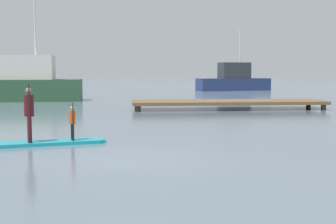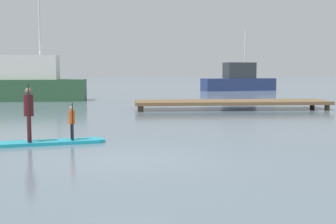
{
  "view_description": "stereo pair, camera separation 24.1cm",
  "coord_description": "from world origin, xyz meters",
  "px_view_note": "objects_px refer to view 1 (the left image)",
  "views": [
    {
      "loc": [
        -0.07,
        -11.72,
        2.25
      ],
      "look_at": [
        1.43,
        3.87,
        0.82
      ],
      "focal_mm": 50.07,
      "sensor_mm": 36.0,
      "label": 1
    },
    {
      "loc": [
        0.17,
        -11.74,
        2.25
      ],
      "look_at": [
        1.43,
        3.87,
        0.82
      ],
      "focal_mm": 50.07,
      "sensor_mm": 36.0,
      "label": 2
    }
  ],
  "objects_px": {
    "paddleboard_near": "(42,143)",
    "fishing_boat_green_midground": "(234,80)",
    "paddler_child_solo": "(72,121)",
    "fishing_boat_white_large": "(13,84)",
    "paddler_adult": "(29,111)"
  },
  "relations": [
    {
      "from": "paddleboard_near",
      "to": "fishing_boat_green_midground",
      "type": "xyz_separation_m",
      "value": [
        14.12,
        34.66,
        1.05
      ]
    },
    {
      "from": "paddleboard_near",
      "to": "paddler_child_solo",
      "type": "bearing_deg",
      "value": 12.68
    },
    {
      "from": "paddleboard_near",
      "to": "fishing_boat_green_midground",
      "type": "relative_size",
      "value": 0.46
    },
    {
      "from": "paddleboard_near",
      "to": "fishing_boat_white_large",
      "type": "bearing_deg",
      "value": 105.01
    },
    {
      "from": "paddler_child_solo",
      "to": "fishing_boat_white_large",
      "type": "relative_size",
      "value": 0.11
    },
    {
      "from": "paddleboard_near",
      "to": "fishing_boat_white_large",
      "type": "xyz_separation_m",
      "value": [
        -5.39,
        20.09,
        1.13
      ]
    },
    {
      "from": "paddler_adult",
      "to": "fishing_boat_green_midground",
      "type": "height_order",
      "value": "fishing_boat_green_midground"
    },
    {
      "from": "fishing_boat_white_large",
      "to": "paddler_child_solo",
      "type": "bearing_deg",
      "value": -72.48
    },
    {
      "from": "paddler_child_solo",
      "to": "paddleboard_near",
      "type": "bearing_deg",
      "value": -167.32
    },
    {
      "from": "fishing_boat_white_large",
      "to": "fishing_boat_green_midground",
      "type": "height_order",
      "value": "fishing_boat_white_large"
    },
    {
      "from": "paddler_child_solo",
      "to": "fishing_boat_white_large",
      "type": "height_order",
      "value": "fishing_boat_white_large"
    },
    {
      "from": "paddler_adult",
      "to": "paddler_child_solo",
      "type": "xyz_separation_m",
      "value": [
        1.22,
        0.29,
        -0.35
      ]
    },
    {
      "from": "fishing_boat_white_large",
      "to": "paddleboard_near",
      "type": "bearing_deg",
      "value": -74.99
    },
    {
      "from": "paddler_adult",
      "to": "fishing_boat_white_large",
      "type": "xyz_separation_m",
      "value": [
        -5.06,
        20.18,
        0.16
      ]
    },
    {
      "from": "fishing_boat_green_midground",
      "to": "paddler_child_solo",
      "type": "bearing_deg",
      "value": -111.01
    }
  ]
}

